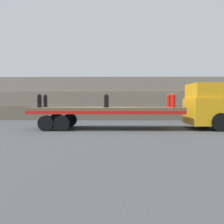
{
  "coord_description": "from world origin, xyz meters",
  "views": [
    {
      "loc": [
        0.6,
        -14.08,
        1.8
      ],
      "look_at": [
        0.36,
        0.0,
        1.09
      ],
      "focal_mm": 35.0,
      "sensor_mm": 36.0,
      "label": 1
    }
  ],
  "objects_px": {
    "truck_cab": "(206,107)",
    "fire_hydrant_red_far_2": "(169,101)",
    "fire_hydrant_black_near_0": "(39,101)",
    "fire_hydrant_black_far_1": "(107,101)",
    "fire_hydrant_black_near_1": "(106,101)",
    "fire_hydrant_black_far_0": "(45,101)",
    "fire_hydrant_red_near_2": "(173,101)",
    "flatbed_trailer": "(98,111)"
  },
  "relations": [
    {
      "from": "truck_cab",
      "to": "fire_hydrant_black_near_1",
      "type": "bearing_deg",
      "value": -174.97
    },
    {
      "from": "fire_hydrant_red_far_2",
      "to": "truck_cab",
      "type": "bearing_deg",
      "value": -13.99
    },
    {
      "from": "fire_hydrant_black_near_0",
      "to": "fire_hydrant_red_far_2",
      "type": "height_order",
      "value": "same"
    },
    {
      "from": "fire_hydrant_black_near_1",
      "to": "fire_hydrant_black_far_1",
      "type": "height_order",
      "value": "same"
    },
    {
      "from": "fire_hydrant_red_far_2",
      "to": "fire_hydrant_black_near_1",
      "type": "bearing_deg",
      "value": -164.76
    },
    {
      "from": "fire_hydrant_black_far_0",
      "to": "fire_hydrant_black_far_1",
      "type": "relative_size",
      "value": 1.0
    },
    {
      "from": "flatbed_trailer",
      "to": "fire_hydrant_black_far_1",
      "type": "distance_m",
      "value": 1.03
    },
    {
      "from": "flatbed_trailer",
      "to": "fire_hydrant_black_far_0",
      "type": "distance_m",
      "value": 3.71
    },
    {
      "from": "truck_cab",
      "to": "fire_hydrant_red_far_2",
      "type": "distance_m",
      "value": 2.37
    },
    {
      "from": "truck_cab",
      "to": "fire_hydrant_red_far_2",
      "type": "bearing_deg",
      "value": 166.01
    },
    {
      "from": "fire_hydrant_black_near_1",
      "to": "fire_hydrant_red_far_2",
      "type": "distance_m",
      "value": 4.3
    },
    {
      "from": "truck_cab",
      "to": "fire_hydrant_black_far_1",
      "type": "distance_m",
      "value": 6.46
    },
    {
      "from": "fire_hydrant_black_near_1",
      "to": "fire_hydrant_black_far_1",
      "type": "bearing_deg",
      "value": 90.0
    },
    {
      "from": "truck_cab",
      "to": "fire_hydrant_red_near_2",
      "type": "height_order",
      "value": "truck_cab"
    },
    {
      "from": "fire_hydrant_black_far_0",
      "to": "fire_hydrant_black_near_1",
      "type": "distance_m",
      "value": 4.3
    },
    {
      "from": "truck_cab",
      "to": "fire_hydrant_black_near_0",
      "type": "height_order",
      "value": "truck_cab"
    },
    {
      "from": "fire_hydrant_black_near_0",
      "to": "fire_hydrant_black_far_0",
      "type": "xyz_separation_m",
      "value": [
        0.0,
        1.13,
        0.0
      ]
    },
    {
      "from": "flatbed_trailer",
      "to": "fire_hydrant_red_far_2",
      "type": "xyz_separation_m",
      "value": [
        4.7,
        0.57,
        0.66
      ]
    },
    {
      "from": "fire_hydrant_black_far_0",
      "to": "fire_hydrant_red_near_2",
      "type": "height_order",
      "value": "same"
    },
    {
      "from": "fire_hydrant_black_near_1",
      "to": "fire_hydrant_red_near_2",
      "type": "distance_m",
      "value": 4.15
    },
    {
      "from": "flatbed_trailer",
      "to": "fire_hydrant_black_near_0",
      "type": "bearing_deg",
      "value": -171.09
    },
    {
      "from": "fire_hydrant_red_far_2",
      "to": "fire_hydrant_black_near_0",
      "type": "bearing_deg",
      "value": -172.24
    },
    {
      "from": "fire_hydrant_black_near_0",
      "to": "fire_hydrant_black_far_1",
      "type": "relative_size",
      "value": 1.0
    },
    {
      "from": "fire_hydrant_red_far_2",
      "to": "fire_hydrant_red_near_2",
      "type": "bearing_deg",
      "value": -90.0
    },
    {
      "from": "fire_hydrant_black_near_1",
      "to": "fire_hydrant_red_near_2",
      "type": "xyz_separation_m",
      "value": [
        4.15,
        0.0,
        0.0
      ]
    },
    {
      "from": "truck_cab",
      "to": "fire_hydrant_black_near_0",
      "type": "distance_m",
      "value": 10.6
    },
    {
      "from": "fire_hydrant_black_far_1",
      "to": "truck_cab",
      "type": "bearing_deg",
      "value": -5.03
    },
    {
      "from": "truck_cab",
      "to": "flatbed_trailer",
      "type": "xyz_separation_m",
      "value": [
        -6.97,
        0.0,
        -0.29
      ]
    },
    {
      "from": "flatbed_trailer",
      "to": "fire_hydrant_red_near_2",
      "type": "xyz_separation_m",
      "value": [
        4.7,
        -0.57,
        0.66
      ]
    },
    {
      "from": "fire_hydrant_black_far_1",
      "to": "fire_hydrant_red_near_2",
      "type": "height_order",
      "value": "same"
    },
    {
      "from": "fire_hydrant_black_near_0",
      "to": "fire_hydrant_red_near_2",
      "type": "bearing_deg",
      "value": 0.0
    },
    {
      "from": "fire_hydrant_black_far_0",
      "to": "fire_hydrant_black_near_1",
      "type": "xyz_separation_m",
      "value": [
        4.15,
        -1.13,
        0.0
      ]
    },
    {
      "from": "fire_hydrant_black_far_0",
      "to": "fire_hydrant_red_far_2",
      "type": "relative_size",
      "value": 1.0
    },
    {
      "from": "fire_hydrant_black_far_0",
      "to": "fire_hydrant_red_far_2",
      "type": "height_order",
      "value": "same"
    },
    {
      "from": "fire_hydrant_black_far_0",
      "to": "fire_hydrant_black_far_1",
      "type": "xyz_separation_m",
      "value": [
        4.15,
        0.0,
        0.0
      ]
    },
    {
      "from": "fire_hydrant_black_near_0",
      "to": "fire_hydrant_black_far_1",
      "type": "bearing_deg",
      "value": 15.24
    },
    {
      "from": "truck_cab",
      "to": "fire_hydrant_black_far_0",
      "type": "bearing_deg",
      "value": 176.94
    },
    {
      "from": "fire_hydrant_black_near_0",
      "to": "fire_hydrant_black_near_1",
      "type": "xyz_separation_m",
      "value": [
        4.15,
        0.0,
        0.0
      ]
    },
    {
      "from": "flatbed_trailer",
      "to": "fire_hydrant_black_far_0",
      "type": "bearing_deg",
      "value": 171.09
    },
    {
      "from": "fire_hydrant_black_near_0",
      "to": "fire_hydrant_black_far_0",
      "type": "distance_m",
      "value": 1.13
    },
    {
      "from": "flatbed_trailer",
      "to": "fire_hydrant_black_near_1",
      "type": "height_order",
      "value": "fire_hydrant_black_near_1"
    },
    {
      "from": "truck_cab",
      "to": "fire_hydrant_black_near_0",
      "type": "relative_size",
      "value": 3.41
    }
  ]
}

